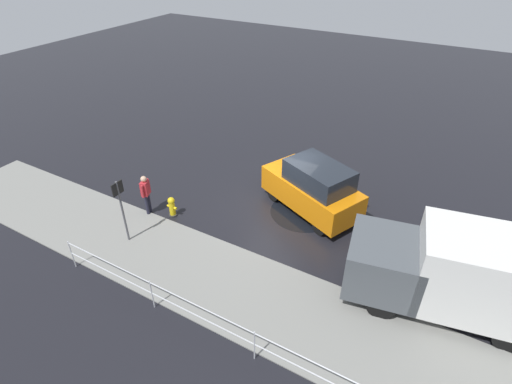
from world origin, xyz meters
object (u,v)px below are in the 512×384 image
object	(u,v)px
sign_post	(121,203)
moving_hatchback	(313,188)
delivery_truck	(458,273)
pedestrian	(146,192)
fire_hydrant	(172,207)

from	to	relation	value
sign_post	moving_hatchback	bearing A→B (deg)	-135.18
delivery_truck	pedestrian	bearing A→B (deg)	4.14
pedestrian	sign_post	size ratio (longest dim) A/B	0.68
moving_hatchback	delivery_truck	world-z (taller)	delivery_truck
moving_hatchback	pedestrian	distance (m)	6.15
delivery_truck	pedestrian	distance (m)	10.45
moving_hatchback	delivery_truck	size ratio (longest dim) A/B	0.75
delivery_truck	sign_post	xyz separation A→B (m)	(9.93, 2.31, 0.20)
moving_hatchback	pedestrian	size ratio (longest dim) A/B	2.63
moving_hatchback	pedestrian	xyz separation A→B (m)	(5.25, 3.19, -0.07)
moving_hatchback	fire_hydrant	distance (m)	5.28
fire_hydrant	sign_post	world-z (taller)	sign_post
sign_post	pedestrian	bearing A→B (deg)	-72.89
delivery_truck	pedestrian	xyz separation A→B (m)	(10.41, 0.75, -0.42)
moving_hatchback	sign_post	world-z (taller)	sign_post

